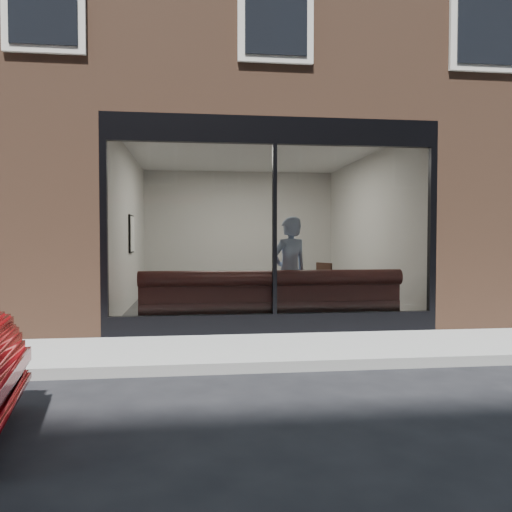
{
  "coord_description": "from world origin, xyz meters",
  "views": [
    {
      "loc": [
        -1.15,
        -5.23,
        1.41
      ],
      "look_at": [
        -0.23,
        2.4,
        1.15
      ],
      "focal_mm": 35.0,
      "sensor_mm": 36.0,
      "label": 1
    }
  ],
  "objects": [
    {
      "name": "host_building_pier_right",
      "position": [
        3.75,
        8.0,
        1.6
      ],
      "size": [
        2.5,
        12.0,
        3.2
      ],
      "primitive_type": "cube",
      "color": "brown",
      "rests_on": "ground"
    },
    {
      "name": "cafe_wall_left",
      "position": [
        -2.49,
        5.0,
        1.6
      ],
      "size": [
        0.0,
        6.0,
        6.0
      ],
      "primitive_type": "plane",
      "rotation": [
        1.57,
        0.0,
        1.57
      ],
      "color": "beige",
      "rests_on": "ground"
    },
    {
      "name": "storefront_mullion",
      "position": [
        0.0,
        2.05,
        1.55
      ],
      "size": [
        0.06,
        0.1,
        2.5
      ],
      "primitive_type": "cube",
      "color": "black",
      "rests_on": "storefront_kick"
    },
    {
      "name": "host_building_pier_left",
      "position": [
        -3.75,
        8.0,
        1.6
      ],
      "size": [
        2.5,
        12.0,
        3.2
      ],
      "primitive_type": "cube",
      "color": "brown",
      "rests_on": "ground"
    },
    {
      "name": "host_building_backfill",
      "position": [
        0.0,
        11.0,
        1.6
      ],
      "size": [
        5.0,
        6.0,
        3.2
      ],
      "primitive_type": "cube",
      "color": "brown",
      "rests_on": "ground"
    },
    {
      "name": "banquette",
      "position": [
        0.0,
        2.45,
        0.23
      ],
      "size": [
        4.0,
        0.55,
        0.45
      ],
      "primitive_type": "cube",
      "color": "#3B1B15",
      "rests_on": "cafe_floor"
    },
    {
      "name": "storefront_header",
      "position": [
        0.0,
        2.05,
        3.0
      ],
      "size": [
        5.0,
        0.1,
        0.4
      ],
      "primitive_type": "cube",
      "color": "black",
      "rests_on": "host_building_upper"
    },
    {
      "name": "cafe_table_right",
      "position": [
        1.2,
        3.34,
        0.74
      ],
      "size": [
        0.62,
        0.62,
        0.04
      ],
      "primitive_type": "cube",
      "rotation": [
        0.0,
        0.0,
        -0.12
      ],
      "color": "black",
      "rests_on": "cafe_floor"
    },
    {
      "name": "cafe_table_left",
      "position": [
        -1.44,
        3.38,
        0.74
      ],
      "size": [
        0.84,
        0.84,
        0.04
      ],
      "primitive_type": "cube",
      "rotation": [
        0.0,
        0.0,
        -0.32
      ],
      "color": "black",
      "rests_on": "cafe_floor"
    },
    {
      "name": "sidewalk_near",
      "position": [
        0.0,
        1.0,
        0.01
      ],
      "size": [
        40.0,
        2.0,
        0.01
      ],
      "primitive_type": "cube",
      "color": "gray",
      "rests_on": "ground"
    },
    {
      "name": "wall_poster",
      "position": [
        -2.45,
        5.2,
        1.51
      ],
      "size": [
        0.02,
        0.54,
        0.71
      ],
      "primitive_type": "cube",
      "color": "white",
      "rests_on": "cafe_wall_left"
    },
    {
      "name": "cafe_wall_right",
      "position": [
        2.49,
        5.0,
        1.6
      ],
      "size": [
        0.0,
        6.0,
        6.0
      ],
      "primitive_type": "plane",
      "rotation": [
        1.57,
        0.0,
        -1.57
      ],
      "color": "beige",
      "rests_on": "ground"
    },
    {
      "name": "ground",
      "position": [
        0.0,
        0.0,
        0.0
      ],
      "size": [
        120.0,
        120.0,
        0.0
      ],
      "primitive_type": "plane",
      "color": "black",
      "rests_on": "ground"
    },
    {
      "name": "cafe_chair_right",
      "position": [
        1.12,
        4.04,
        0.24
      ],
      "size": [
        0.58,
        0.58,
        0.04
      ],
      "primitive_type": "cube",
      "rotation": [
        0.0,
        0.0,
        3.57
      ],
      "color": "black",
      "rests_on": "cafe_floor"
    },
    {
      "name": "storefront_kick",
      "position": [
        0.0,
        2.05,
        0.15
      ],
      "size": [
        5.0,
        0.1,
        0.3
      ],
      "primitive_type": "cube",
      "color": "black",
      "rests_on": "ground"
    },
    {
      "name": "cafe_wall_back",
      "position": [
        0.0,
        7.99,
        1.6
      ],
      "size": [
        5.0,
        0.0,
        5.0
      ],
      "primitive_type": "plane",
      "rotation": [
        1.57,
        0.0,
        0.0
      ],
      "color": "beige",
      "rests_on": "ground"
    },
    {
      "name": "cafe_floor",
      "position": [
        0.0,
        5.0,
        0.02
      ],
      "size": [
        6.0,
        6.0,
        0.0
      ],
      "primitive_type": "plane",
      "color": "#2D2D30",
      "rests_on": "ground"
    },
    {
      "name": "storefront_glass",
      "position": [
        0.0,
        2.02,
        1.55
      ],
      "size": [
        4.8,
        0.0,
        4.8
      ],
      "primitive_type": "plane",
      "rotation": [
        1.57,
        0.0,
        0.0
      ],
      "color": "white",
      "rests_on": "storefront_kick"
    },
    {
      "name": "person",
      "position": [
        0.34,
        2.62,
        0.88
      ],
      "size": [
        0.76,
        0.65,
        1.76
      ],
      "primitive_type": "imported",
      "rotation": [
        0.0,
        0.0,
        3.56
      ],
      "color": "#A3BADF",
      "rests_on": "cafe_floor"
    },
    {
      "name": "cafe_ceiling",
      "position": [
        0.0,
        5.0,
        3.19
      ],
      "size": [
        6.0,
        6.0,
        0.0
      ],
      "primitive_type": "plane",
      "rotation": [
        3.14,
        0.0,
        0.0
      ],
      "color": "white",
      "rests_on": "host_building_upper"
    },
    {
      "name": "kerb_near",
      "position": [
        0.0,
        -0.05,
        0.06
      ],
      "size": [
        40.0,
        0.1,
        0.12
      ],
      "primitive_type": "cube",
      "color": "gray",
      "rests_on": "ground"
    }
  ]
}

